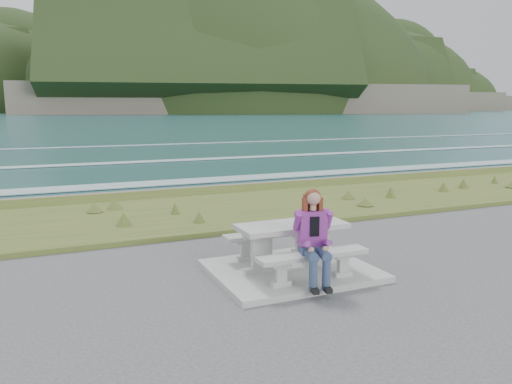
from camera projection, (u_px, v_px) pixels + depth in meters
concrete_slab at (291, 270)px, 8.27m from camera, size 2.60×2.10×0.10m
picnic_table at (292, 233)px, 8.16m from camera, size 1.80×0.75×0.75m
bench_landward at (313, 259)px, 7.57m from camera, size 1.80×0.35×0.45m
bench_seaward at (273, 237)px, 8.84m from camera, size 1.80×0.35×0.45m
grass_verge at (201, 214)px, 12.79m from camera, size 160.00×4.50×0.22m
shore_drop at (173, 196)px, 15.41m from camera, size 160.00×0.80×2.20m
ocean at (105, 179)px, 31.23m from camera, size 1600.00×1600.00×0.09m
headland_range at (273, 98)px, 441.58m from camera, size 729.83×363.95×182.25m
seated_woman at (315, 250)px, 7.40m from camera, size 0.54×0.78×1.43m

